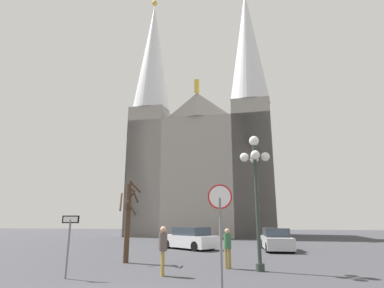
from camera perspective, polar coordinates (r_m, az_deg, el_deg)
The scene contains 9 objects.
cathedral at distance 41.84m, azimuth 2.02°, elevation -2.01°, with size 18.88×13.83×34.15m.
stop_sign at distance 9.38m, azimuth 5.29°, elevation -13.24°, with size 0.74×0.11×3.08m.
one_way_arrow_sign at distance 12.52m, azimuth -21.91°, elevation -15.80°, with size 0.64×0.09×2.18m.
street_lamp at distance 13.67m, azimuth 11.76°, elevation -5.69°, with size 1.30×1.30×5.68m.
bare_tree at distance 16.06m, azimuth -11.84°, elevation -13.47°, with size 1.12×0.91×3.96m.
parked_car_near_white at distance 22.77m, azimuth -0.47°, elevation -17.21°, with size 4.43×3.97×1.52m.
parked_car_far_silver at distance 22.61m, azimuth 15.40°, elevation -16.82°, with size 1.85×4.43×1.47m.
pedestrian_walking at distance 14.07m, azimuth 6.63°, elevation -18.02°, with size 0.32×0.32×1.66m.
pedestrian_standing at distance 12.29m, azimuth -5.43°, elevation -18.27°, with size 0.32×0.32×1.78m.
Camera 1 is at (3.33, -7.20, 2.04)m, focal length 28.65 mm.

